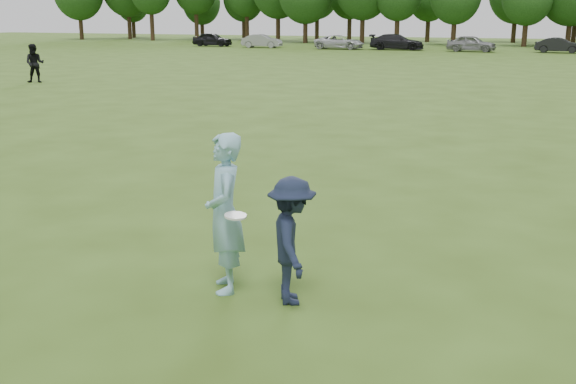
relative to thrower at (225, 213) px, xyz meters
name	(u,v)px	position (x,y,z in m)	size (l,w,h in m)	color
ground	(308,307)	(1.16, -0.12, -1.02)	(200.00, 200.00, 0.00)	#344C15
thrower	(225,213)	(0.00, 0.00, 0.00)	(0.74, 0.49, 2.03)	#83B8CB
defender	(292,241)	(0.92, -0.04, -0.23)	(1.02, 0.58, 1.57)	#171E33
player_far_a	(35,63)	(-21.49, 20.56, -0.03)	(0.96, 0.75, 1.97)	black
car_a	(212,39)	(-32.60, 60.58, -0.27)	(1.76, 4.38, 1.49)	black
car_b	(262,41)	(-26.13, 59.56, -0.32)	(1.48, 4.24, 1.40)	gray
car_c	(339,42)	(-17.53, 59.64, -0.32)	(2.31, 5.02, 1.39)	#BCBCC1
car_d	(397,42)	(-11.79, 60.36, -0.24)	(2.17, 5.33, 1.55)	black
car_e	(472,43)	(-4.45, 59.65, -0.24)	(1.83, 4.54, 1.55)	gray
car_f	(559,45)	(3.27, 60.56, -0.33)	(1.45, 4.16, 1.37)	black
disc_in_play	(236,216)	(0.28, -0.25, 0.07)	(0.33, 0.33, 0.06)	white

